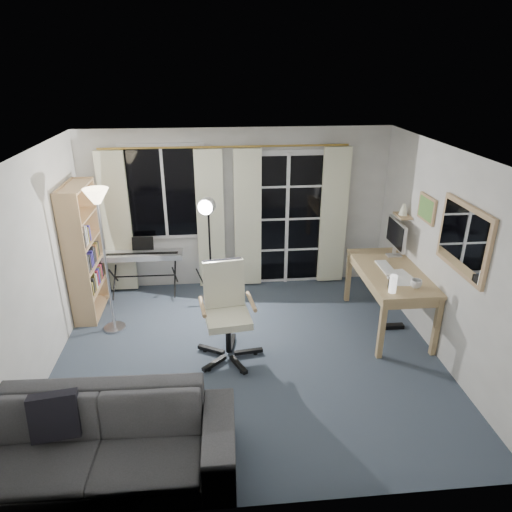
{
  "coord_description": "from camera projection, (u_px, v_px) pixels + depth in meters",
  "views": [
    {
      "loc": [
        -0.34,
        -4.53,
        3.25
      ],
      "look_at": [
        0.13,
        0.35,
        1.15
      ],
      "focal_mm": 32.0,
      "sensor_mm": 36.0,
      "label": 1
    }
  ],
  "objects": [
    {
      "name": "window",
      "position": [
        164.0,
        192.0,
        6.58
      ],
      "size": [
        1.2,
        0.08,
        1.4
      ],
      "color": "white",
      "rests_on": "floor"
    },
    {
      "name": "desk_clutter",
      "position": [
        392.0,
        291.0,
        5.64
      ],
      "size": [
        0.47,
        0.91,
        1.01
      ],
      "rotation": [
        0.0,
        0.0,
        -0.01
      ],
      "color": "white",
      "rests_on": "desk"
    },
    {
      "name": "office_chair",
      "position": [
        226.0,
        302.0,
        5.28
      ],
      "size": [
        0.78,
        0.79,
        1.15
      ],
      "rotation": [
        0.0,
        0.0,
        0.12
      ],
      "color": "black",
      "rests_on": "floor"
    },
    {
      "name": "wall_shelf",
      "position": [
        403.0,
        212.0,
        6.05
      ],
      "size": [
        0.16,
        0.3,
        0.18
      ],
      "color": "tan",
      "rests_on": "floor"
    },
    {
      "name": "mug",
      "position": [
        416.0,
        283.0,
        5.32
      ],
      "size": [
        0.13,
        0.1,
        0.13
      ],
      "primitive_type": "imported",
      "rotation": [
        0.0,
        0.0,
        -0.01
      ],
      "color": "silver",
      "rests_on": "desk"
    },
    {
      "name": "monitor",
      "position": [
        396.0,
        235.0,
        6.1
      ],
      "size": [
        0.19,
        0.58,
        0.5
      ],
      "rotation": [
        0.0,
        0.0,
        -0.01
      ],
      "color": "silver",
      "rests_on": "desk"
    },
    {
      "name": "desk",
      "position": [
        391.0,
        277.0,
        5.83
      ],
      "size": [
        0.75,
        1.5,
        0.8
      ],
      "rotation": [
        0.0,
        0.0,
        -0.01
      ],
      "color": "tan",
      "rests_on": "floor"
    },
    {
      "name": "bookshelf",
      "position": [
        82.0,
        255.0,
        6.07
      ],
      "size": [
        0.3,
        0.85,
        1.82
      ],
      "rotation": [
        0.0,
        0.0,
        -0.01
      ],
      "color": "tan",
      "rests_on": "floor"
    },
    {
      "name": "torchiere_lamp",
      "position": [
        99.0,
        219.0,
        5.41
      ],
      "size": [
        0.31,
        0.31,
        1.89
      ],
      "rotation": [
        0.0,
        0.0,
        0.05
      ],
      "color": "#B2B2B7",
      "rests_on": "floor"
    },
    {
      "name": "keyboard_piano",
      "position": [
        143.0,
        256.0,
        6.64
      ],
      "size": [
        1.15,
        0.57,
        0.83
      ],
      "rotation": [
        0.0,
        0.0,
        -0.01
      ],
      "color": "black",
      "rests_on": "floor"
    },
    {
      "name": "sofa",
      "position": [
        93.0,
        431.0,
        3.74
      ],
      "size": [
        2.34,
        0.75,
        0.91
      ],
      "rotation": [
        0.0,
        0.0,
        -0.03
      ],
      "color": "#323234",
      "rests_on": "floor"
    },
    {
      "name": "framed_print",
      "position": [
        427.0,
        209.0,
        5.52
      ],
      "size": [
        0.03,
        0.42,
        0.32
      ],
      "color": "tan",
      "rests_on": "floor"
    },
    {
      "name": "floor",
      "position": [
        248.0,
        356.0,
        5.46
      ],
      "size": [
        4.5,
        4.0,
        0.02
      ],
      "primitive_type": "cube",
      "color": "#3E4B5A",
      "rests_on": "ground"
    },
    {
      "name": "studio_light",
      "position": [
        207.0,
        219.0,
        6.06
      ],
      "size": [
        0.36,
        0.37,
        1.64
      ],
      "rotation": [
        0.0,
        0.0,
        -0.35
      ],
      "color": "black",
      "rests_on": "floor"
    },
    {
      "name": "curtains",
      "position": [
        228.0,
        219.0,
        6.73
      ],
      "size": [
        3.6,
        0.07,
        2.13
      ],
      "color": "gold",
      "rests_on": "floor"
    },
    {
      "name": "french_door",
      "position": [
        287.0,
        220.0,
        6.92
      ],
      "size": [
        1.32,
        0.09,
        2.11
      ],
      "color": "white",
      "rests_on": "floor"
    },
    {
      "name": "wall_mirror",
      "position": [
        463.0,
        239.0,
        4.72
      ],
      "size": [
        0.04,
        0.94,
        0.74
      ],
      "color": "tan",
      "rests_on": "floor"
    }
  ]
}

